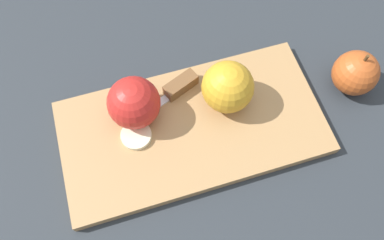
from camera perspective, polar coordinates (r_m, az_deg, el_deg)
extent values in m
plane|color=#282D33|center=(0.63, 0.00, -1.50)|extent=(4.00, 4.00, 0.00)
cube|color=#A37A4C|center=(0.62, 0.00, -1.15)|extent=(0.46, 0.29, 0.02)
sphere|color=gold|center=(0.60, 5.46, 5.02)|extent=(0.09, 0.09, 0.09)
cylinder|color=beige|center=(0.60, 4.89, 4.65)|extent=(0.02, 0.08, 0.08)
sphere|color=red|center=(0.59, -8.85, 2.60)|extent=(0.08, 0.08, 0.08)
cylinder|color=beige|center=(0.59, -8.13, 2.56)|extent=(0.04, 0.07, 0.08)
cube|color=silver|center=(0.63, -6.93, 1.21)|extent=(0.09, 0.03, 0.00)
cube|color=brown|center=(0.64, -1.73, 5.35)|extent=(0.06, 0.04, 0.02)
cylinder|color=beige|center=(0.61, -8.50, -2.32)|extent=(0.05, 0.05, 0.01)
sphere|color=#AD4C1E|center=(0.70, 23.63, 6.58)|extent=(0.08, 0.08, 0.08)
cylinder|color=#4C3319|center=(0.66, 25.05, 8.56)|extent=(0.01, 0.01, 0.01)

